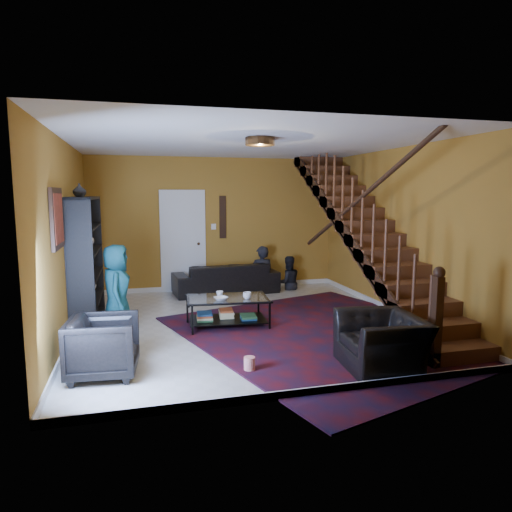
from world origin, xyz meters
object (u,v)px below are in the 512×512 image
(bookshelf, at_px, (87,264))
(armchair_left, at_px, (104,346))
(armchair_right, at_px, (382,343))
(sofa, at_px, (226,278))
(coffee_table, at_px, (228,310))

(bookshelf, xyz_separation_m, armchair_left, (0.35, -2.23, -0.62))
(armchair_left, bearing_deg, bookshelf, 14.41)
(armchair_right, bearing_deg, sofa, -163.14)
(armchair_left, distance_m, armchair_right, 3.20)
(sofa, xyz_separation_m, coffee_table, (-0.45, -2.42, -0.04))
(armchair_right, bearing_deg, coffee_table, -141.61)
(bookshelf, bearing_deg, sofa, 33.94)
(armchair_left, bearing_deg, sofa, -23.56)
(armchair_left, bearing_deg, armchair_right, -95.84)
(bookshelf, distance_m, sofa, 3.11)
(sofa, bearing_deg, armchair_right, 97.05)
(armchair_right, xyz_separation_m, coffee_table, (-1.41, 2.13, -0.05))
(bookshelf, bearing_deg, armchair_left, -80.95)
(sofa, height_order, coffee_table, sofa)
(bookshelf, relative_size, armchair_left, 2.65)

